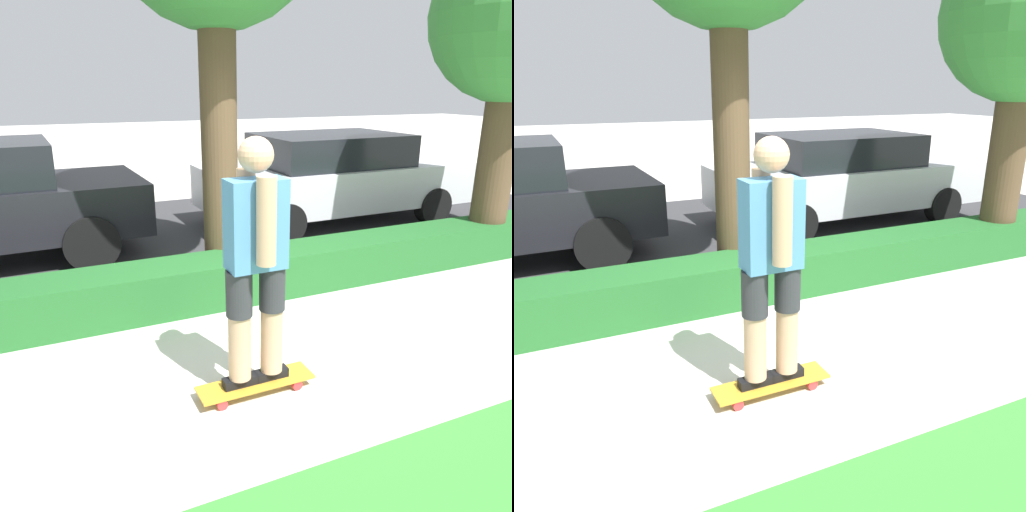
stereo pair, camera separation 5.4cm
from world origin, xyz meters
TOP-DOWN VIEW (x-y plane):
  - ground_plane at (0.00, 0.00)m, footprint 60.00×60.00m
  - street_asphalt at (0.00, 4.20)m, footprint 14.86×5.00m
  - hedge_row at (0.00, 1.60)m, footprint 14.86×0.60m
  - skateboard at (-0.55, -0.13)m, footprint 0.90×0.24m
  - skater_person at (-0.55, -0.13)m, footprint 0.52×0.47m
  - parked_car_middle at (2.74, 4.02)m, footprint 4.50×1.98m

SIDE VIEW (x-z plane):
  - ground_plane at x=0.00m, z-range 0.00..0.00m
  - street_asphalt at x=0.00m, z-range 0.00..0.01m
  - skateboard at x=-0.55m, z-range 0.03..0.13m
  - hedge_row at x=0.00m, z-range 0.00..0.48m
  - parked_car_middle at x=2.74m, z-range 0.03..1.50m
  - skater_person at x=-0.55m, z-range 0.16..1.97m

